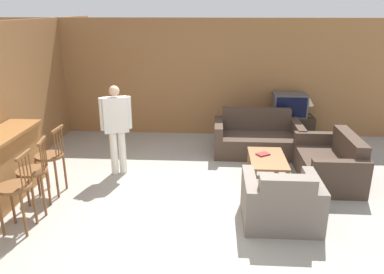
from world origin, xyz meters
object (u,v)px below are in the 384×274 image
Objects in this scene: bar_chair_near at (16,191)px; table_lamp at (308,102)px; bar_chair_mid at (34,175)px; bar_chair_far at (51,159)px; loveseat_right at (330,164)px; tv_unit at (287,128)px; couch_far at (257,139)px; book_on_table at (263,154)px; armchair_near at (281,203)px; coffee_table at (267,161)px; person_by_window at (116,125)px; tv at (289,105)px.

table_lamp is at bearing 40.44° from bar_chair_near.
bar_chair_far is at bearing 89.97° from bar_chair_mid.
loveseat_right is 2.09m from tv_unit.
bar_chair_mid is 4.24m from couch_far.
book_on_table is (-0.03, -1.25, 0.16)m from couch_far.
table_lamp is (4.55, 3.38, 0.30)m from bar_chair_mid.
armchair_near reaches higher than tv_unit.
table_lamp is at bearing 62.89° from coffee_table.
couch_far is at bearing 91.35° from coffee_table.
coffee_table is 0.15m from book_on_table.
book_on_table is at bearing 120.09° from coffee_table.
table_lamp is at bearing 60.30° from book_on_table.
book_on_table is 2.55m from person_by_window.
book_on_table is (-1.14, -0.04, 0.16)m from loveseat_right.
armchair_near is 1.02× the size of coffee_table.
coffee_table is 2.32m from tv_unit.
table_lamp is at bearing 88.63° from loveseat_right.
loveseat_right is at bearing -80.28° from tv_unit.
loveseat_right reaches higher than tv_unit.
tv_unit is 0.69× the size of person_by_window.
bar_chair_far reaches higher than book_on_table.
couch_far is at bearing -132.22° from tv.
armchair_near is 1.43× the size of tv.
armchair_near is 1.28m from coffee_table.
person_by_window is (0.85, 1.87, 0.32)m from bar_chair_near.
loveseat_right is (4.50, 1.82, -0.28)m from bar_chair_near.
loveseat_right reaches higher than book_on_table.
coffee_table is at bearing 26.05° from bar_chair_near.
tv_unit is at bearing 99.72° from loveseat_right.
person_by_window reaches higher than table_lamp.
person_by_window is at bearing 179.22° from loveseat_right.
tv_unit is at bearing 43.07° from bar_chair_near.
tv is (4.15, 3.38, 0.23)m from bar_chair_mid.
coffee_table is (-1.08, -0.15, 0.08)m from loveseat_right.
table_lamp reaches higher than couch_far.
bar_chair_mid reaches higher than book_on_table.
tv_unit is 0.72m from table_lamp.
loveseat_right is at bearing 22.01° from bar_chair_near.
coffee_table is at bearing -4.39° from person_by_window.
loveseat_right is at bearing 9.56° from bar_chair_far.
tv_unit is (4.15, 3.88, -0.30)m from bar_chair_near.
couch_far is at bearing 30.25° from bar_chair_far.
bar_chair_far is 1.21m from person_by_window.
bar_chair_far is at bearing -167.85° from book_on_table.
bar_chair_far is at bearing -145.86° from tv.
bar_chair_mid and bar_chair_far have the same top height.
person_by_window reaches higher than bar_chair_mid.
tv_unit is (0.73, 2.20, -0.10)m from coffee_table.
bar_chair_mid reaches higher than couch_far.
table_lamp is at bearing 72.42° from armchair_near.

